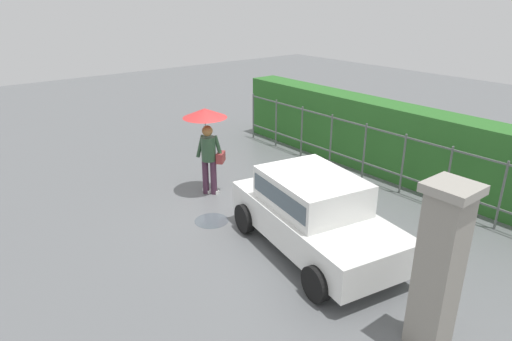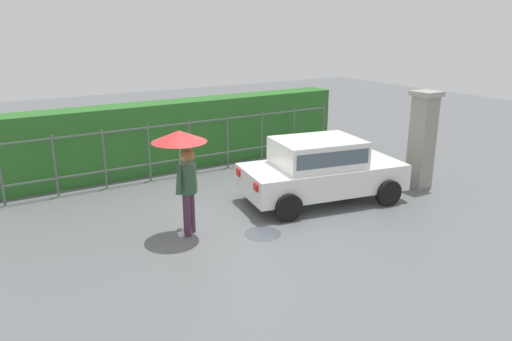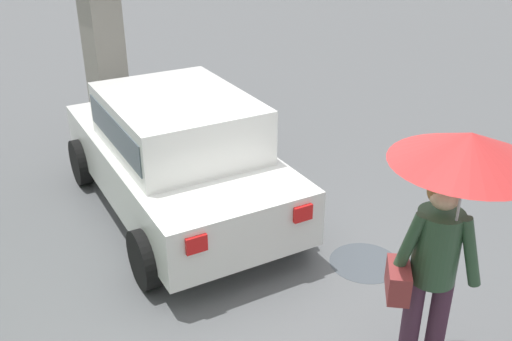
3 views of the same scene
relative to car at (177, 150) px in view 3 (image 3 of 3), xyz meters
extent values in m
plane|color=slate|center=(-1.67, 0.21, -0.80)|extent=(40.00, 40.00, 0.00)
cube|color=white|center=(0.06, -0.01, -0.22)|extent=(3.94, 2.29, 0.60)
cube|color=white|center=(-0.09, 0.02, 0.38)|extent=(2.13, 1.76, 0.60)
cube|color=#4C5B66|center=(-0.09, 0.02, 0.40)|extent=(1.98, 1.75, 0.33)
cylinder|color=black|center=(1.44, 0.59, -0.50)|extent=(0.62, 0.29, 0.60)
cylinder|color=black|center=(1.13, -1.06, -0.50)|extent=(0.62, 0.29, 0.60)
cylinder|color=black|center=(-1.02, 1.04, -0.50)|extent=(0.62, 0.29, 0.60)
cylinder|color=black|center=(-1.32, -0.61, -0.50)|extent=(0.62, 0.29, 0.60)
cube|color=red|center=(-1.67, 0.87, -0.07)|extent=(0.10, 0.21, 0.16)
cube|color=red|center=(-1.87, -0.21, -0.07)|extent=(0.10, 0.21, 0.16)
cylinder|color=#47283D|center=(-3.43, -0.19, -0.37)|extent=(0.15, 0.15, 0.86)
cylinder|color=#47283D|center=(-3.29, -0.06, -0.37)|extent=(0.15, 0.15, 0.86)
cylinder|color=#2D4C33|center=(-3.36, -0.13, 0.35)|extent=(0.34, 0.34, 0.58)
sphere|color=#DBAD89|center=(-3.36, -0.13, 0.78)|extent=(0.22, 0.22, 0.22)
sphere|color=olive|center=(-3.34, -0.15, 0.80)|extent=(0.25, 0.25, 0.25)
cylinder|color=#2D4C33|center=(-3.58, -0.21, 0.37)|extent=(0.23, 0.22, 0.56)
cylinder|color=#2D4C33|center=(-3.25, 0.08, 0.37)|extent=(0.23, 0.22, 0.56)
cylinder|color=#B2B2B7|center=(-3.49, -0.10, 0.69)|extent=(0.02, 0.02, 0.77)
cone|color=red|center=(-3.49, -0.10, 1.18)|extent=(1.04, 1.04, 0.22)
cube|color=maroon|center=(-3.25, 0.14, 0.11)|extent=(0.35, 0.36, 0.24)
cube|color=gray|center=(2.77, -0.52, 0.35)|extent=(0.48, 0.48, 2.30)
cylinder|color=#4C545B|center=(-2.14, -0.89, -0.80)|extent=(0.73, 0.73, 0.00)
camera|label=1|loc=(5.18, -5.50, 3.76)|focal=31.54mm
camera|label=2|loc=(-6.94, -8.37, 3.21)|focal=34.36mm
camera|label=3|loc=(-5.23, 3.13, 2.69)|focal=40.30mm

